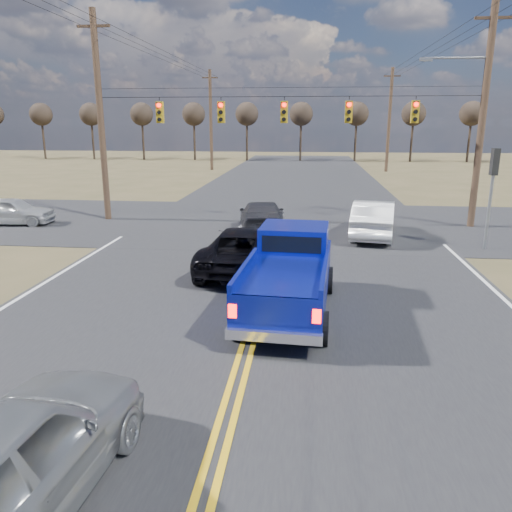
# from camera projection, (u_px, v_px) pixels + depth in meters

# --- Properties ---
(ground) EXTENTS (160.00, 160.00, 0.00)m
(ground) POSITION_uv_depth(u_px,v_px,m) (217.00, 453.00, 7.52)
(ground) COLOR brown
(ground) RESTS_ON ground
(road_main) EXTENTS (14.00, 120.00, 0.02)m
(road_main) POSITION_uv_depth(u_px,v_px,m) (270.00, 268.00, 17.12)
(road_main) COLOR #28282B
(road_main) RESTS_ON ground
(road_cross) EXTENTS (120.00, 12.00, 0.02)m
(road_cross) POSITION_uv_depth(u_px,v_px,m) (283.00, 223.00, 24.81)
(road_cross) COLOR #28282B
(road_cross) RESTS_ON ground
(signal_gantry) EXTENTS (19.60, 4.83, 10.00)m
(signal_gantry) POSITION_uv_depth(u_px,v_px,m) (295.00, 117.00, 23.24)
(signal_gantry) COLOR #473323
(signal_gantry) RESTS_ON ground
(utility_poles) EXTENTS (19.60, 58.32, 10.00)m
(utility_poles) POSITION_uv_depth(u_px,v_px,m) (283.00, 113.00, 22.49)
(utility_poles) COLOR #473323
(utility_poles) RESTS_ON ground
(treeline) EXTENTS (87.00, 117.80, 7.40)m
(treeline) POSITION_uv_depth(u_px,v_px,m) (291.00, 108.00, 31.94)
(treeline) COLOR #33261C
(treeline) RESTS_ON ground
(pickup_truck) EXTENTS (2.49, 5.61, 2.06)m
(pickup_truck) POSITION_uv_depth(u_px,v_px,m) (289.00, 275.00, 12.97)
(pickup_truck) COLOR black
(pickup_truck) RESTS_ON ground
(black_suv) EXTENTS (2.80, 5.48, 1.48)m
(black_suv) POSITION_uv_depth(u_px,v_px,m) (245.00, 249.00, 16.68)
(black_suv) COLOR black
(black_suv) RESTS_ON ground
(white_car_queue) EXTENTS (2.44, 5.05, 1.59)m
(white_car_queue) POSITION_uv_depth(u_px,v_px,m) (373.00, 219.00, 21.59)
(white_car_queue) COLOR silver
(white_car_queue) RESTS_ON ground
(dgrey_car_queue) EXTENTS (2.55, 5.15, 1.44)m
(dgrey_car_queue) POSITION_uv_depth(u_px,v_px,m) (262.00, 217.00, 22.30)
(dgrey_car_queue) COLOR #343439
(dgrey_car_queue) RESTS_ON ground
(cross_car_west) EXTENTS (1.95, 4.08, 1.35)m
(cross_car_west) POSITION_uv_depth(u_px,v_px,m) (12.00, 211.00, 24.22)
(cross_car_west) COLOR beige
(cross_car_west) RESTS_ON ground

